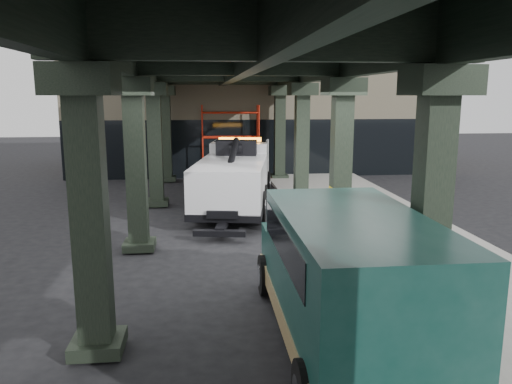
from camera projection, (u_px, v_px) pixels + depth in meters
ground at (262, 269)px, 13.12m from camera, size 90.00×90.00×0.00m
sidewalk at (398, 240)px, 15.52m from camera, size 5.00×40.00×0.15m
lane_stripe at (310, 245)px, 15.25m from camera, size 0.12×38.00×0.01m
viaduct at (240, 61)px, 13.99m from camera, size 7.40×32.00×6.40m
building at (256, 103)px, 32.09m from camera, size 22.00×10.00×8.00m
scaffolding at (230, 140)px, 27.01m from camera, size 3.08×0.88×4.00m
tow_truck at (236, 174)px, 20.18m from camera, size 3.72×8.89×2.84m
towed_van at (346, 276)px, 8.80m from camera, size 2.55×6.30×2.55m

